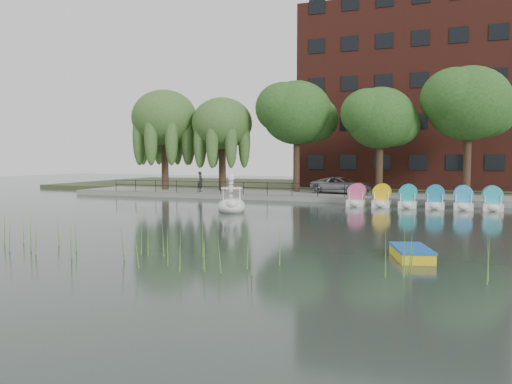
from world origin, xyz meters
The scene contains 18 objects.
ground_plane centered at (0.00, 0.00, 0.00)m, with size 120.00×120.00×0.00m, color #37433C.
promenade centered at (0.00, 16.00, 0.20)m, with size 40.00×6.00×0.40m, color gray.
kerb centered at (0.00, 13.05, 0.20)m, with size 40.00×0.25×0.40m, color gray.
land_strip centered at (0.00, 30.00, 0.18)m, with size 60.00×22.00×0.36m, color #47512D.
railing centered at (0.00, 13.25, 1.15)m, with size 32.00×0.05×1.00m.
apartment_building centered at (7.00, 29.97, 9.36)m, with size 20.00×10.07×18.00m.
willow_left centered at (-13.00, 16.50, 6.87)m, with size 5.88×5.88×9.01m.
willow_mid centered at (-7.50, 17.00, 6.25)m, with size 5.32×5.32×8.15m.
broadleaf_center centered at (-1.00, 18.00, 7.06)m, with size 6.00×6.00×9.25m.
broadleaf_right centered at (6.00, 17.50, 6.39)m, with size 5.40×5.40×8.32m.
broadleaf_far centered at (12.50, 18.50, 7.40)m, with size 6.30×6.30×9.71m.
minivan centered at (3.06, 16.80, 1.16)m, with size 5.50×2.53×1.53m, color gray.
bicycle centered at (4.97, 15.04, 0.90)m, with size 1.72×0.60×1.00m, color gray.
pedestrian centered at (-8.60, 14.91, 1.39)m, with size 0.71×0.48×1.98m, color black.
swan_boat centered at (-1.43, 4.85, 0.51)m, with size 2.70×3.20×2.32m.
pedal_boat_row centered at (9.46, 11.28, 0.61)m, with size 9.65×1.70×1.40m.
yellow_rowboat centered at (9.78, -6.32, 0.21)m, with size 1.64×2.35×0.39m.
reed_bank centered at (2.00, -9.50, 0.60)m, with size 24.00×2.40×1.20m.
Camera 1 is at (10.62, -23.26, 3.33)m, focal length 35.00 mm.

